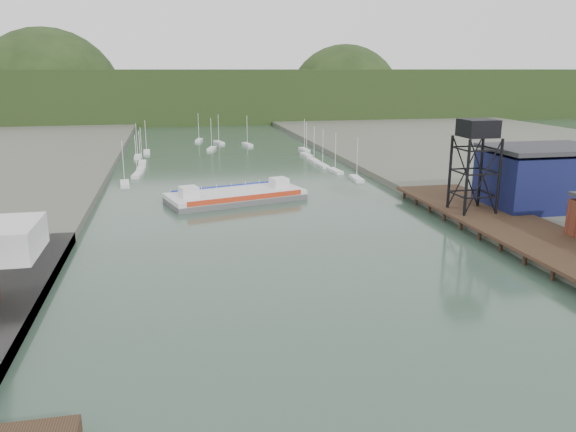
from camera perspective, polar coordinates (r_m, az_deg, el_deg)
name	(u,v)px	position (r m, az deg, el deg)	size (l,w,h in m)	color
east_pier	(525,231)	(95.05, 22.96, -1.44)	(14.00, 70.00, 2.45)	black
lift_tower	(478,134)	(102.22, 18.70, 7.90)	(6.50, 6.50, 16.00)	black
blue_shed	(542,178)	(113.28, 24.42, 3.55)	(20.50, 14.50, 11.30)	#0D1139
marina_sailboats	(228,158)	(170.95, -6.13, 5.87)	(57.71, 92.65, 0.90)	silver
distant_hills	(191,98)	(331.64, -9.82, 11.76)	(500.00, 120.00, 80.00)	black
chain_ferry	(236,196)	(116.08, -5.32, 2.08)	(29.65, 18.17, 3.99)	#535356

